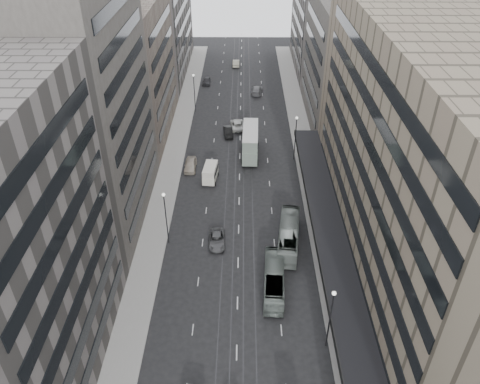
{
  "coord_description": "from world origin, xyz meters",
  "views": [
    {
      "loc": [
        0.6,
        -37.59,
        42.65
      ],
      "look_at": [
        0.19,
        15.52,
        6.16
      ],
      "focal_mm": 35.0,
      "sensor_mm": 36.0,
      "label": 1
    }
  ],
  "objects_px": {
    "bus_far": "(289,235)",
    "panel_van": "(210,173)",
    "double_decker": "(250,142)",
    "sedan_2": "(217,239)",
    "bus_near": "(274,280)"
  },
  "relations": [
    {
      "from": "bus_far",
      "to": "panel_van",
      "type": "xyz_separation_m",
      "value": [
        -11.69,
        16.06,
        0.0
      ]
    },
    {
      "from": "bus_far",
      "to": "double_decker",
      "type": "distance_m",
      "value": 25.02
    },
    {
      "from": "bus_far",
      "to": "panel_van",
      "type": "relative_size",
      "value": 2.39
    },
    {
      "from": "bus_far",
      "to": "panel_van",
      "type": "bearing_deg",
      "value": -46.76
    },
    {
      "from": "panel_van",
      "to": "sedan_2",
      "type": "distance_m",
      "value": 16.11
    },
    {
      "from": "double_decker",
      "to": "panel_van",
      "type": "relative_size",
      "value": 2.07
    },
    {
      "from": "panel_van",
      "to": "bus_near",
      "type": "bearing_deg",
      "value": -63.21
    },
    {
      "from": "bus_near",
      "to": "sedan_2",
      "type": "relative_size",
      "value": 2.09
    },
    {
      "from": "bus_near",
      "to": "bus_far",
      "type": "height_order",
      "value": "bus_far"
    },
    {
      "from": "double_decker",
      "to": "bus_near",
      "type": "bearing_deg",
      "value": -83.78
    },
    {
      "from": "bus_far",
      "to": "double_decker",
      "type": "height_order",
      "value": "double_decker"
    },
    {
      "from": "bus_near",
      "to": "double_decker",
      "type": "relative_size",
      "value": 1.05
    },
    {
      "from": "panel_van",
      "to": "sedan_2",
      "type": "height_order",
      "value": "panel_van"
    },
    {
      "from": "double_decker",
      "to": "panel_van",
      "type": "height_order",
      "value": "double_decker"
    },
    {
      "from": "bus_near",
      "to": "panel_van",
      "type": "distance_m",
      "value": 26.05
    }
  ]
}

